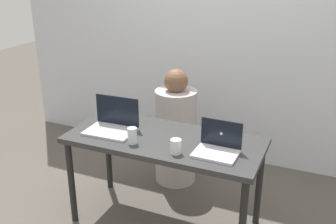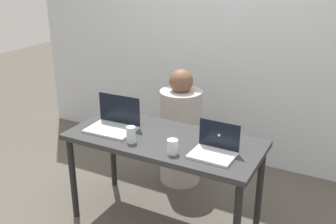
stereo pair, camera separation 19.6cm
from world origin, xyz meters
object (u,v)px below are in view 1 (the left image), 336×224
Objects in this scene: laptop_front_right at (218,147)px; laptop_front_left at (113,124)px; water_glass_left at (132,137)px; person_at_center at (176,133)px; water_glass_right at (176,147)px.

laptop_front_right is 0.80× the size of laptop_front_left.
laptop_front_right is 0.60m from water_glass_left.
person_at_center is at bearing 90.09° from water_glass_left.
water_glass_right is (-0.25, -0.12, -0.00)m from laptop_front_right.
person_at_center is 2.92× the size of laptop_front_left.
laptop_front_right reaches higher than water_glass_left.
person_at_center reaches higher than laptop_front_left.
water_glass_left is at bearing -31.56° from laptop_front_left.
laptop_front_right is 2.89× the size of water_glass_right.
water_glass_left is (0.24, -0.14, -0.00)m from laptop_front_left.
laptop_front_left is 0.28m from water_glass_left.
laptop_front_left is 3.62× the size of water_glass_right.
person_at_center is 10.60× the size of water_glass_right.
person_at_center is 0.94m from water_glass_right.
water_glass_right is 0.85× the size of water_glass_left.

